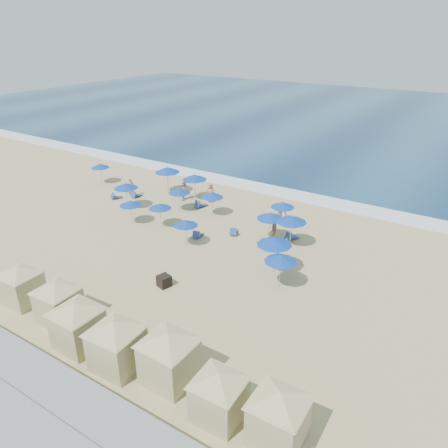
{
  "coord_description": "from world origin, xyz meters",
  "views": [
    {
      "loc": [
        18.1,
        -20.6,
        14.86
      ],
      "look_at": [
        2.85,
        3.0,
        1.88
      ],
      "focal_mm": 35.0,
      "sensor_mm": 36.0,
      "label": 1
    }
  ],
  "objects_px": {
    "umbrella_6": "(186,223)",
    "umbrella_10": "(292,219)",
    "cabana_2": "(77,319)",
    "beachgoer_0": "(131,188)",
    "umbrella_0": "(100,166)",
    "umbrella_4": "(179,191)",
    "umbrella_5": "(160,206)",
    "beachgoer_2": "(274,229)",
    "trash_bin": "(164,281)",
    "umbrella_8": "(270,216)",
    "cabana_5": "(219,390)",
    "cabana_6": "(279,410)",
    "beachgoer_4": "(211,193)",
    "cabana_4": "(169,351)",
    "cabana_1": "(58,297)",
    "umbrella_1": "(126,186)",
    "umbrella_3": "(130,203)",
    "cabana_0": "(21,280)",
    "umbrella_9": "(283,205)",
    "umbrella_7": "(212,195)",
    "umbrella_2": "(167,170)",
    "beachgoer_3": "(280,211)",
    "umbrella_13": "(195,177)",
    "beachgoer_1": "(185,190)",
    "cabana_3": "(116,338)",
    "umbrella_11": "(274,241)",
    "umbrella_12": "(281,258)"
  },
  "relations": [
    {
      "from": "umbrella_2",
      "to": "umbrella_3",
      "type": "relative_size",
      "value": 1.32
    },
    {
      "from": "beachgoer_0",
      "to": "beachgoer_2",
      "type": "relative_size",
      "value": 1.12
    },
    {
      "from": "umbrella_9",
      "to": "beachgoer_2",
      "type": "relative_size",
      "value": 1.35
    },
    {
      "from": "umbrella_3",
      "to": "umbrella_6",
      "type": "bearing_deg",
      "value": -6.21
    },
    {
      "from": "umbrella_5",
      "to": "beachgoer_2",
      "type": "bearing_deg",
      "value": 19.19
    },
    {
      "from": "umbrella_13",
      "to": "beachgoer_1",
      "type": "bearing_deg",
      "value": -151.33
    },
    {
      "from": "umbrella_10",
      "to": "umbrella_1",
      "type": "bearing_deg",
      "value": -175.56
    },
    {
      "from": "umbrella_10",
      "to": "beachgoer_2",
      "type": "relative_size",
      "value": 1.57
    },
    {
      "from": "umbrella_0",
      "to": "umbrella_6",
      "type": "height_order",
      "value": "umbrella_0"
    },
    {
      "from": "umbrella_4",
      "to": "beachgoer_1",
      "type": "relative_size",
      "value": 1.19
    },
    {
      "from": "cabana_0",
      "to": "umbrella_0",
      "type": "bearing_deg",
      "value": 125.02
    },
    {
      "from": "cabana_4",
      "to": "umbrella_13",
      "type": "height_order",
      "value": "cabana_4"
    },
    {
      "from": "cabana_4",
      "to": "beachgoer_1",
      "type": "relative_size",
      "value": 2.58
    },
    {
      "from": "cabana_1",
      "to": "beachgoer_3",
      "type": "relative_size",
      "value": 2.45
    },
    {
      "from": "umbrella_3",
      "to": "umbrella_12",
      "type": "xyz_separation_m",
      "value": [
        14.26,
        -1.98,
        0.24
      ]
    },
    {
      "from": "umbrella_0",
      "to": "umbrella_8",
      "type": "height_order",
      "value": "umbrella_8"
    },
    {
      "from": "cabana_6",
      "to": "umbrella_9",
      "type": "bearing_deg",
      "value": 115.57
    },
    {
      "from": "umbrella_0",
      "to": "cabana_6",
      "type": "bearing_deg",
      "value": -31.39
    },
    {
      "from": "umbrella_2",
      "to": "beachgoer_3",
      "type": "bearing_deg",
      "value": -0.13
    },
    {
      "from": "beachgoer_4",
      "to": "umbrella_0",
      "type": "bearing_deg",
      "value": 165.36
    },
    {
      "from": "umbrella_0",
      "to": "umbrella_2",
      "type": "distance_m",
      "value": 7.65
    },
    {
      "from": "umbrella_10",
      "to": "umbrella_5",
      "type": "bearing_deg",
      "value": -165.73
    },
    {
      "from": "umbrella_9",
      "to": "beachgoer_4",
      "type": "xyz_separation_m",
      "value": [
        -7.75,
        1.29,
        -0.97
      ]
    },
    {
      "from": "trash_bin",
      "to": "umbrella_3",
      "type": "bearing_deg",
      "value": 160.06
    },
    {
      "from": "cabana_1",
      "to": "umbrella_1",
      "type": "bearing_deg",
      "value": 121.27
    },
    {
      "from": "cabana_2",
      "to": "beachgoer_0",
      "type": "relative_size",
      "value": 2.49
    },
    {
      "from": "umbrella_10",
      "to": "umbrella_4",
      "type": "bearing_deg",
      "value": 175.56
    },
    {
      "from": "trash_bin",
      "to": "umbrella_8",
      "type": "relative_size",
      "value": 0.31
    },
    {
      "from": "cabana_3",
      "to": "umbrella_12",
      "type": "height_order",
      "value": "cabana_3"
    },
    {
      "from": "umbrella_0",
      "to": "umbrella_4",
      "type": "height_order",
      "value": "umbrella_4"
    },
    {
      "from": "trash_bin",
      "to": "umbrella_0",
      "type": "height_order",
      "value": "umbrella_0"
    },
    {
      "from": "cabana_5",
      "to": "umbrella_0",
      "type": "height_order",
      "value": "cabana_5"
    },
    {
      "from": "umbrella_6",
      "to": "umbrella_8",
      "type": "relative_size",
      "value": 0.89
    },
    {
      "from": "cabana_6",
      "to": "umbrella_1",
      "type": "height_order",
      "value": "cabana_6"
    },
    {
      "from": "umbrella_3",
      "to": "umbrella_7",
      "type": "bearing_deg",
      "value": 47.03
    },
    {
      "from": "cabana_5",
      "to": "cabana_6",
      "type": "xyz_separation_m",
      "value": [
        2.51,
        0.34,
        0.07
      ]
    },
    {
      "from": "umbrella_8",
      "to": "beachgoer_3",
      "type": "bearing_deg",
      "value": 105.07
    },
    {
      "from": "trash_bin",
      "to": "cabana_1",
      "type": "bearing_deg",
      "value": -98.88
    },
    {
      "from": "umbrella_9",
      "to": "beachgoer_0",
      "type": "distance_m",
      "value": 14.88
    },
    {
      "from": "umbrella_6",
      "to": "beachgoer_2",
      "type": "relative_size",
      "value": 1.29
    },
    {
      "from": "umbrella_2",
      "to": "umbrella_7",
      "type": "relative_size",
      "value": 1.27
    },
    {
      "from": "umbrella_13",
      "to": "cabana_3",
      "type": "bearing_deg",
      "value": -63.33
    },
    {
      "from": "umbrella_11",
      "to": "beachgoer_3",
      "type": "distance_m",
      "value": 8.43
    },
    {
      "from": "umbrella_6",
      "to": "umbrella_10",
      "type": "relative_size",
      "value": 0.82
    },
    {
      "from": "cabana_1",
      "to": "umbrella_12",
      "type": "distance_m",
      "value": 12.8
    },
    {
      "from": "cabana_6",
      "to": "beachgoer_3",
      "type": "height_order",
      "value": "cabana_6"
    },
    {
      "from": "umbrella_1",
      "to": "umbrella_4",
      "type": "bearing_deg",
      "value": 25.14
    },
    {
      "from": "cabana_4",
      "to": "umbrella_5",
      "type": "xyz_separation_m",
      "value": [
        -11.1,
        12.42,
        0.14
      ]
    },
    {
      "from": "cabana_2",
      "to": "umbrella_4",
      "type": "xyz_separation_m",
      "value": [
        -6.52,
        16.45,
        0.26
      ]
    },
    {
      "from": "trash_bin",
      "to": "umbrella_4",
      "type": "height_order",
      "value": "umbrella_4"
    }
  ]
}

